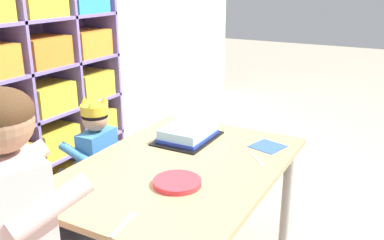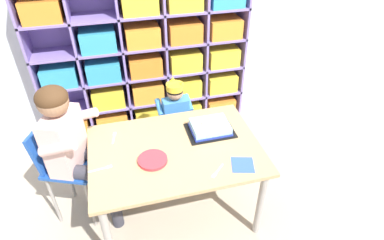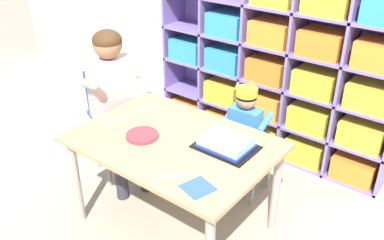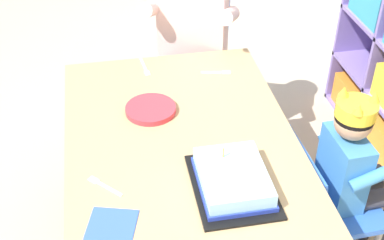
% 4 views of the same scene
% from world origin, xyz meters
% --- Properties ---
extents(ground, '(16.00, 16.00, 0.00)m').
position_xyz_m(ground, '(0.00, 0.00, 0.00)').
color(ground, tan).
extents(storage_cubby_shelf, '(1.93, 0.30, 1.45)m').
position_xyz_m(storage_cubby_shelf, '(0.03, 1.18, 0.68)').
color(storage_cubby_shelf, '#7F6BB2').
rests_on(storage_cubby_shelf, ground).
extents(activity_table, '(1.13, 0.80, 0.62)m').
position_xyz_m(activity_table, '(0.00, 0.00, 0.55)').
color(activity_table, tan).
rests_on(activity_table, ground).
extents(classroom_chair_blue, '(0.39, 0.33, 0.59)m').
position_xyz_m(classroom_chair_blue, '(0.13, 0.51, 0.36)').
color(classroom_chair_blue, blue).
rests_on(classroom_chair_blue, ground).
extents(child_with_crown, '(0.30, 0.31, 0.81)m').
position_xyz_m(child_with_crown, '(0.13, 0.62, 0.50)').
color(child_with_crown, '#3D7FBC').
rests_on(child_with_crown, ground).
extents(classroom_chair_adult_side, '(0.44, 0.41, 0.78)m').
position_xyz_m(classroom_chair_adult_side, '(-0.75, 0.20, 0.48)').
color(classroom_chair_adult_side, '#1E4CA8').
rests_on(classroom_chair_adult_side, ground).
extents(adult_helper_seated, '(0.49, 0.47, 1.10)m').
position_xyz_m(adult_helper_seated, '(-0.64, 0.15, 0.69)').
color(adult_helper_seated, beige).
rests_on(adult_helper_seated, ground).
extents(birthday_cake_on_tray, '(0.33, 0.25, 0.10)m').
position_xyz_m(birthday_cake_on_tray, '(0.28, 0.12, 0.65)').
color(birthday_cake_on_tray, black).
rests_on(birthday_cake_on_tray, activity_table).
extents(paper_plate_stack, '(0.19, 0.19, 0.02)m').
position_xyz_m(paper_plate_stack, '(-0.17, -0.08, 0.63)').
color(paper_plate_stack, '#DB333D').
rests_on(paper_plate_stack, activity_table).
extents(paper_napkin_square, '(0.17, 0.17, 0.00)m').
position_xyz_m(paper_napkin_square, '(0.37, -0.26, 0.62)').
color(paper_napkin_square, '#3356B7').
rests_on(paper_napkin_square, activity_table).
extents(fork_near_cake_tray, '(0.04, 0.12, 0.00)m').
position_xyz_m(fork_near_cake_tray, '(-0.39, 0.22, 0.62)').
color(fork_near_cake_tray, white).
rests_on(fork_near_cake_tray, activity_table).
extents(fork_by_napkin, '(0.11, 0.10, 0.00)m').
position_xyz_m(fork_by_napkin, '(0.20, -0.28, 0.62)').
color(fork_by_napkin, white).
rests_on(fork_by_napkin, activity_table).
extents(fork_scattered_mid_table, '(0.15, 0.03, 0.00)m').
position_xyz_m(fork_scattered_mid_table, '(-0.48, -0.07, 0.62)').
color(fork_scattered_mid_table, white).
rests_on(fork_scattered_mid_table, activity_table).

